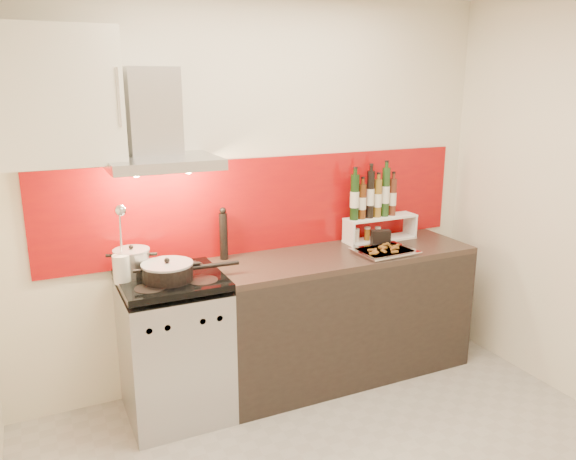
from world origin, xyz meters
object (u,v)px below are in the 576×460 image
counter (343,313)px  stock_pot (132,262)px  range_stove (175,348)px  baking_tray (385,251)px  saute_pan (169,271)px  pepper_mill (224,234)px

counter → stock_pot: 1.50m
range_stove → baking_tray: (1.44, -0.12, 0.47)m
counter → baking_tray: bearing=-28.7°
stock_pot → baking_tray: stock_pot is taller
range_stove → saute_pan: saute_pan is taller
counter → saute_pan: 1.33m
range_stove → pepper_mill: 0.78m
stock_pot → saute_pan: bearing=-46.4°
counter → baking_tray: baking_tray is taller
pepper_mill → counter: bearing=-14.7°
range_stove → baking_tray: 1.52m
stock_pot → pepper_mill: pepper_mill is taller
counter → saute_pan: size_ratio=3.11×
range_stove → saute_pan: 0.53m
stock_pot → pepper_mill: (0.60, 0.09, 0.08)m
counter → pepper_mill: pepper_mill is taller
range_stove → pepper_mill: bearing=27.8°
range_stove → stock_pot: (-0.20, 0.12, 0.55)m
pepper_mill → baking_tray: size_ratio=0.85×
stock_pot → baking_tray: bearing=-8.6°
saute_pan → baking_tray: 1.46m
pepper_mill → stock_pot: bearing=-171.5°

